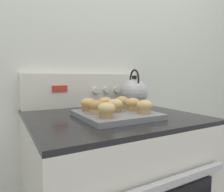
{
  "coord_description": "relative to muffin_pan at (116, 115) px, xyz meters",
  "views": [
    {
      "loc": [
        -0.44,
        -0.45,
        1.08
      ],
      "look_at": [
        -0.02,
        0.3,
        1.01
      ],
      "focal_mm": 32.0,
      "sensor_mm": 36.0,
      "label": 1
    }
  ],
  "objects": [
    {
      "name": "muffin_r2_c0",
      "position": [
        -0.09,
        0.09,
        0.04
      ],
      "size": [
        0.07,
        0.07,
        0.06
      ],
      "color": "olive",
      "rests_on": "muffin_pan"
    },
    {
      "name": "control_panel",
      "position": [
        0.01,
        0.38,
        0.08
      ],
      "size": [
        0.71,
        0.07,
        0.19
      ],
      "color": "silver",
      "rests_on": "stove_range"
    },
    {
      "name": "muffin_pan",
      "position": [
        0.0,
        0.0,
        0.0
      ],
      "size": [
        0.31,
        0.31,
        0.02
      ],
      "color": "slate",
      "rests_on": "stove_range"
    },
    {
      "name": "wall_back",
      "position": [
        0.01,
        0.43,
        0.27
      ],
      "size": [
        8.0,
        0.05,
        2.4
      ],
      "color": "silver",
      "rests_on": "ground_plane"
    },
    {
      "name": "muffin_r2_c1",
      "position": [
        -0.0,
        0.09,
        0.04
      ],
      "size": [
        0.07,
        0.07,
        0.06
      ],
      "color": "#A37A4C",
      "rests_on": "muffin_pan"
    },
    {
      "name": "muffin_r0_c2",
      "position": [
        0.09,
        -0.09,
        0.04
      ],
      "size": [
        0.07,
        0.07,
        0.06
      ],
      "color": "tan",
      "rests_on": "muffin_pan"
    },
    {
      "name": "muffin_r2_c2",
      "position": [
        0.09,
        0.09,
        0.04
      ],
      "size": [
        0.07,
        0.07,
        0.06
      ],
      "color": "tan",
      "rests_on": "muffin_pan"
    },
    {
      "name": "muffin_r1_c0",
      "position": [
        -0.09,
        0.0,
        0.04
      ],
      "size": [
        0.07,
        0.07,
        0.06
      ],
      "color": "tan",
      "rests_on": "muffin_pan"
    },
    {
      "name": "muffin_r1_c1",
      "position": [
        -0.0,
        0.0,
        0.04
      ],
      "size": [
        0.07,
        0.07,
        0.06
      ],
      "color": "olive",
      "rests_on": "muffin_pan"
    },
    {
      "name": "muffin_r0_c0",
      "position": [
        -0.09,
        -0.09,
        0.04
      ],
      "size": [
        0.07,
        0.07,
        0.06
      ],
      "color": "#A37A4C",
      "rests_on": "muffin_pan"
    },
    {
      "name": "muffin_r1_c2",
      "position": [
        0.09,
        0.0,
        0.04
      ],
      "size": [
        0.07,
        0.07,
        0.06
      ],
      "color": "tan",
      "rests_on": "muffin_pan"
    },
    {
      "name": "tea_kettle",
      "position": [
        0.26,
        0.23,
        0.07
      ],
      "size": [
        0.16,
        0.2,
        0.22
      ],
      "color": "#ADAFB5",
      "rests_on": "stove_range"
    }
  ]
}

